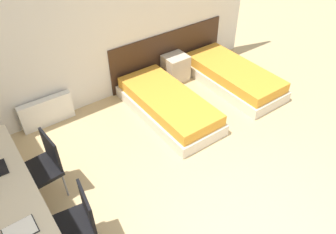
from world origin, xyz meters
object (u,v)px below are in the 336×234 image
chair_near_laptop (42,166)px  chair_near_notebook (75,223)px  bed_near_window (168,105)px  nightstand (176,68)px  bed_near_door (233,77)px

chair_near_laptop → chair_near_notebook: bearing=-94.6°
chair_near_notebook → chair_near_laptop: bearing=97.8°
chair_near_notebook → bed_near_window: bearing=40.1°
nightstand → chair_near_notebook: 3.65m
bed_near_window → nightstand: nightstand is taller
nightstand → bed_near_door: bearing=-46.5°
chair_near_notebook → nightstand: bearing=44.3°
bed_near_door → chair_near_laptop: size_ratio=2.24×
chair_near_notebook → bed_near_door: bearing=28.4°
bed_near_window → chair_near_notebook: size_ratio=2.24×
bed_near_window → chair_near_notebook: (-2.18, -1.38, 0.30)m
bed_near_door → chair_near_notebook: size_ratio=2.24×
bed_near_window → chair_near_laptop: 2.24m
nightstand → chair_near_notebook: (-2.93, -2.17, 0.24)m
nightstand → chair_near_notebook: chair_near_notebook is taller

